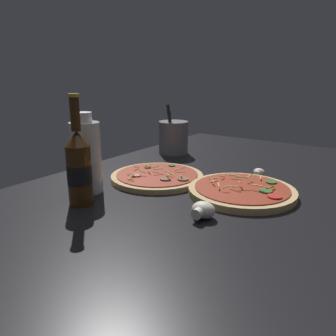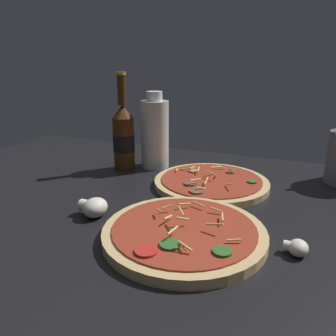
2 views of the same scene
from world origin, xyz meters
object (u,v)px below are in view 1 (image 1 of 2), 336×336
object	(u,v)px
pizza_near	(242,191)
oil_bottle	(86,156)
utensil_crock	(173,137)
mushroom_left	(259,172)
mushroom_right	(203,210)
pizza_far	(157,177)
beer_bottle	(79,167)

from	to	relation	value
pizza_near	oil_bottle	bearing A→B (deg)	121.99
oil_bottle	utensil_crock	size ratio (longest dim) A/B	1.09
mushroom_left	mushroom_right	size ratio (longest dim) A/B	0.67
mushroom_left	mushroom_right	world-z (taller)	mushroom_right
mushroom_right	pizza_near	bearing A→B (deg)	-3.09
oil_bottle	mushroom_right	world-z (taller)	oil_bottle
pizza_far	beer_bottle	distance (cm)	28.43
mushroom_right	oil_bottle	bearing A→B (deg)	94.45
beer_bottle	oil_bottle	world-z (taller)	beer_bottle
oil_bottle	utensil_crock	bearing A→B (deg)	7.33
pizza_near	oil_bottle	distance (cm)	43.22
utensil_crock	mushroom_right	bearing A→B (deg)	-139.78
mushroom_right	mushroom_left	bearing A→B (deg)	1.51
oil_bottle	utensil_crock	distance (cm)	52.23
pizza_near	utensil_crock	xyz separation A→B (cm)	(29.31, 42.49, 5.67)
oil_bottle	pizza_near	bearing A→B (deg)	-58.01
utensil_crock	mushroom_left	bearing A→B (deg)	-104.90
beer_bottle	utensil_crock	xyz separation A→B (cm)	(58.87, 12.19, -2.96)
beer_bottle	mushroom_right	xyz separation A→B (cm)	(9.88, -29.24, -7.74)
beer_bottle	utensil_crock	size ratio (longest dim) A/B	1.35
pizza_near	mushroom_left	world-z (taller)	pizza_near
beer_bottle	mushroom_left	size ratio (longest dim) A/B	7.00
pizza_far	mushroom_left	size ratio (longest dim) A/B	7.35
beer_bottle	mushroom_right	distance (cm)	31.82
oil_bottle	mushroom_right	xyz separation A→B (cm)	(2.71, -34.78, -8.15)
pizza_far	mushroom_left	world-z (taller)	pizza_far
pizza_near	pizza_far	size ratio (longest dim) A/B	1.01
utensil_crock	pizza_near	bearing A→B (deg)	-124.59
pizza_near	utensil_crock	bearing A→B (deg)	55.41
beer_bottle	mushroom_right	world-z (taller)	beer_bottle
pizza_far	utensil_crock	world-z (taller)	utensil_crock
pizza_near	beer_bottle	size ratio (longest dim) A/B	1.06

